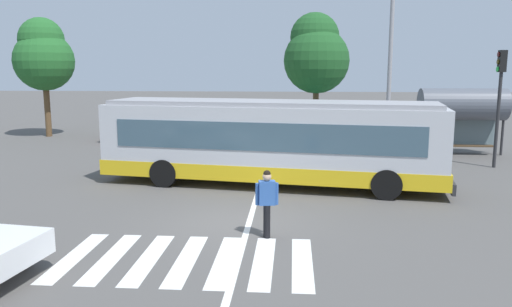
{
  "coord_description": "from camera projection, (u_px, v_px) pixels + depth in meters",
  "views": [
    {
      "loc": [
        1.55,
        -13.22,
        4.19
      ],
      "look_at": [
        0.29,
        3.78,
        1.3
      ],
      "focal_mm": 35.22,
      "sensor_mm": 36.0,
      "label": 1
    }
  ],
  "objects": [
    {
      "name": "background_tree_right",
      "position": [
        316.0,
        54.0,
        30.79
      ],
      "size": [
        4.03,
        4.03,
        7.61
      ],
      "color": "brown",
      "rests_on": "ground_plane"
    },
    {
      "name": "parked_car_champagne",
      "position": [
        264.0,
        126.0,
        30.1
      ],
      "size": [
        2.0,
        4.56,
        1.35
      ],
      "color": "black",
      "rests_on": "ground_plane"
    },
    {
      "name": "twin_arm_street_lamp",
      "position": [
        391.0,
        39.0,
        22.95
      ],
      "size": [
        4.95,
        0.32,
        8.95
      ],
      "color": "#939399",
      "rests_on": "ground_plane"
    },
    {
      "name": "parked_car_white",
      "position": [
        214.0,
        127.0,
        30.03
      ],
      "size": [
        2.01,
        4.57,
        1.35
      ],
      "color": "black",
      "rests_on": "ground_plane"
    },
    {
      "name": "parked_car_teal",
      "position": [
        307.0,
        127.0,
        29.6
      ],
      "size": [
        2.04,
        4.58,
        1.35
      ],
      "color": "black",
      "rests_on": "ground_plane"
    },
    {
      "name": "pedestrian_crossing_street",
      "position": [
        267.0,
        200.0,
        12.47
      ],
      "size": [
        0.57,
        0.33,
        1.72
      ],
      "color": "black",
      "rests_on": "ground_plane"
    },
    {
      "name": "parked_car_red",
      "position": [
        129.0,
        126.0,
        30.56
      ],
      "size": [
        1.91,
        4.52,
        1.35
      ],
      "color": "black",
      "rests_on": "ground_plane"
    },
    {
      "name": "bus_stop_shelter",
      "position": [
        462.0,
        106.0,
        24.34
      ],
      "size": [
        4.08,
        1.54,
        3.25
      ],
      "color": "#28282B",
      "rests_on": "ground_plane"
    },
    {
      "name": "city_transit_bus",
      "position": [
        270.0,
        142.0,
        18.05
      ],
      "size": [
        12.56,
        4.49,
        3.06
      ],
      "color": "black",
      "rests_on": "ground_plane"
    },
    {
      "name": "lane_center_line",
      "position": [
        255.0,
        204.0,
        15.75
      ],
      "size": [
        0.16,
        24.0,
        0.01
      ],
      "primitive_type": "cube",
      "color": "silver",
      "rests_on": "ground_plane"
    },
    {
      "name": "traffic_light_far_corner",
      "position": [
        500.0,
        90.0,
        20.99
      ],
      "size": [
        0.33,
        0.32,
        4.95
      ],
      "color": "#28282B",
      "rests_on": "ground_plane"
    },
    {
      "name": "crosswalk_painted_stripes",
      "position": [
        187.0,
        259.0,
        11.14
      ],
      "size": [
        5.58,
        3.07,
        0.01
      ],
      "color": "silver",
      "rests_on": "ground_plane"
    },
    {
      "name": "parked_car_silver",
      "position": [
        354.0,
        128.0,
        29.37
      ],
      "size": [
        2.1,
        4.61,
        1.35
      ],
      "color": "black",
      "rests_on": "ground_plane"
    },
    {
      "name": "ground_plane",
      "position": [
        235.0,
        223.0,
        13.81
      ],
      "size": [
        160.0,
        160.0,
        0.0
      ],
      "primitive_type": "plane",
      "color": "#514F4C"
    },
    {
      "name": "background_tree_left",
      "position": [
        43.0,
        55.0,
        30.62
      ],
      "size": [
        3.61,
        3.61,
        7.27
      ],
      "color": "brown",
      "rests_on": "ground_plane"
    },
    {
      "name": "parked_car_black",
      "position": [
        173.0,
        126.0,
        30.3
      ],
      "size": [
        2.08,
        4.6,
        1.35
      ],
      "color": "black",
      "rests_on": "ground_plane"
    }
  ]
}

